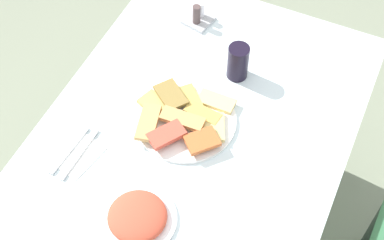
% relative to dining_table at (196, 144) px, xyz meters
% --- Properties ---
extents(ground_plane, '(6.00, 6.00, 0.00)m').
position_rel_dining_table_xyz_m(ground_plane, '(0.00, 0.00, -0.67)').
color(ground_plane, gray).
extents(dining_table, '(1.19, 0.87, 0.75)m').
position_rel_dining_table_xyz_m(dining_table, '(0.00, 0.00, 0.00)').
color(dining_table, white).
rests_on(dining_table, ground_plane).
extents(pide_platter, '(0.30, 0.31, 0.04)m').
position_rel_dining_table_xyz_m(pide_platter, '(-0.01, -0.04, 0.09)').
color(pide_platter, white).
rests_on(pide_platter, dining_table).
extents(salad_plate_greens, '(0.21, 0.21, 0.04)m').
position_rel_dining_table_xyz_m(salad_plate_greens, '(0.33, -0.02, 0.10)').
color(salad_plate_greens, white).
rests_on(salad_plate_greens, dining_table).
extents(soda_can, '(0.09, 0.09, 0.12)m').
position_rel_dining_table_xyz_m(soda_can, '(-0.24, 0.03, 0.14)').
color(soda_can, black).
rests_on(soda_can, dining_table).
extents(paper_napkin, '(0.16, 0.16, 0.00)m').
position_rel_dining_table_xyz_m(paper_napkin, '(0.22, -0.28, 0.08)').
color(paper_napkin, white).
rests_on(paper_napkin, dining_table).
extents(fork, '(0.18, 0.03, 0.00)m').
position_rel_dining_table_xyz_m(fork, '(0.22, -0.30, 0.08)').
color(fork, silver).
rests_on(fork, paper_napkin).
extents(spoon, '(0.19, 0.02, 0.00)m').
position_rel_dining_table_xyz_m(spoon, '(0.22, -0.27, 0.08)').
color(spoon, silver).
rests_on(spoon, paper_napkin).
extents(condiment_caddy, '(0.11, 0.11, 0.08)m').
position_rel_dining_table_xyz_m(condiment_caddy, '(-0.41, -0.18, 0.10)').
color(condiment_caddy, '#B2B2B7').
rests_on(condiment_caddy, dining_table).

